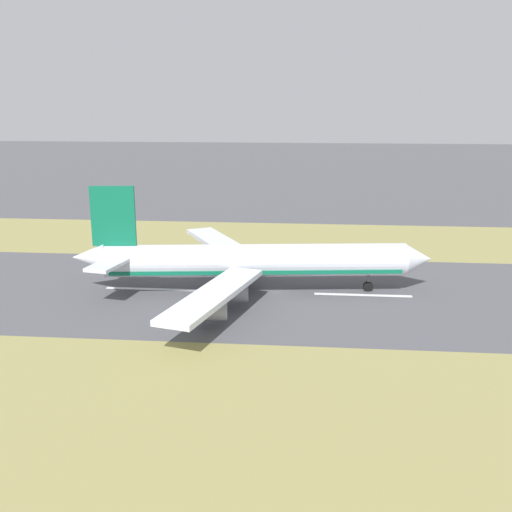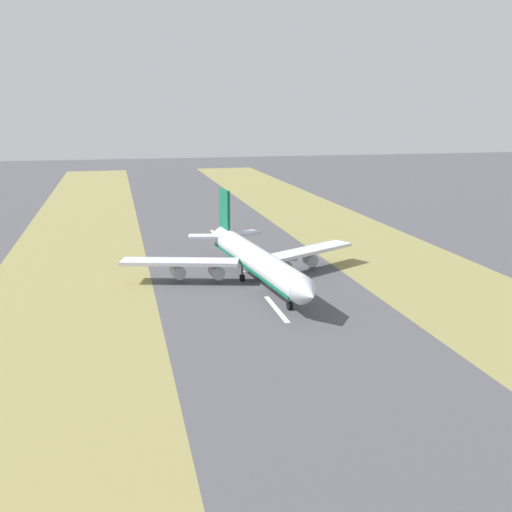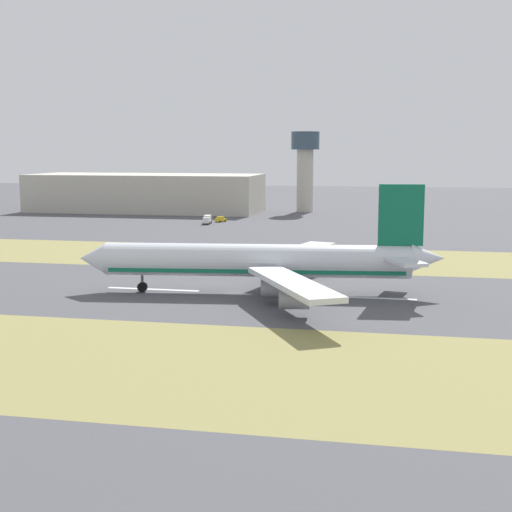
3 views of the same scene
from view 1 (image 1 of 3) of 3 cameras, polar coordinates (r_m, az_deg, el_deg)
name	(u,v)px [view 1 (image 1 of 3)]	position (r m, az deg, el deg)	size (l,w,h in m)	color
ground_plane	(276,293)	(112.91, 1.97, -3.50)	(800.00, 800.00, 0.00)	#4C4C51
grass_median_west	(286,239)	(156.25, 2.92, 1.64)	(40.00, 600.00, 0.01)	olive
grass_median_east	(254,414)	(71.66, -0.19, -14.77)	(40.00, 600.00, 0.01)	olive
centreline_dash_mid	(152,289)	(116.63, -9.85, -3.12)	(1.20, 18.00, 0.01)	silver
centreline_dash_far	(363,295)	(113.22, 10.15, -3.68)	(1.20, 18.00, 0.01)	silver
airplane_main_jet	(246,261)	(111.56, -0.98, -0.49)	(63.68, 67.18, 20.20)	silver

